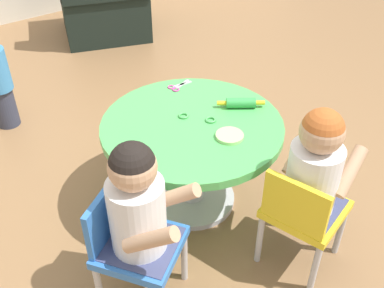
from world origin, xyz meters
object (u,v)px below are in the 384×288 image
Objects in this scene: armchair_dark at (104,0)px; rolling_pin at (241,103)px; craft_table at (192,144)px; child_chair_right at (302,212)px; craft_scissors at (177,87)px; seated_child_left at (137,203)px; seated_child_right at (315,166)px; child_chair_left at (132,243)px.

armchair_dark is 4.60× the size of rolling_pin.
armchair_dark is (0.67, 2.15, -0.06)m from craft_table.
child_chair_right is at bearing -77.79° from craft_table.
craft_scissors is (-0.53, -1.84, 0.18)m from armchair_dark.
seated_child_left is 0.71m from seated_child_right.
rolling_pin is at bearing -69.20° from craft_scissors.
craft_table is 2.25m from armchair_dark.
craft_scissors is at bearing 65.88° from craft_table.
rolling_pin is at bearing 79.40° from seated_child_right.
child_chair_right is at bearing -104.17° from rolling_pin.
seated_child_left and seated_child_right have the same top height.
child_chair_right is 2.79m from armchair_dark.
rolling_pin is at bearing 19.11° from child_chair_left.
craft_table is at bearing -107.34° from armchair_dark.
craft_scissors is at bearing 110.80° from rolling_pin.
child_chair_left is at bearing 123.84° from seated_child_left.
craft_scissors is (0.64, 0.65, -0.04)m from seated_child_left.
craft_scissors is at bearing 45.56° from seated_child_left.
child_chair_left is at bearing 156.38° from child_chair_right.
child_chair_right is at bearing -101.21° from armchair_dark.
seated_child_left reaches higher than rolling_pin.
seated_child_right is (0.04, 0.01, 0.23)m from child_chair_right.
craft_table is 0.63m from seated_child_left.
seated_child_left is at bearing 160.16° from seated_child_right.
armchair_dark is (1.17, 2.49, -0.22)m from seated_child_left.
seated_child_right reaches higher than rolling_pin.
craft_table is at bearing 102.21° from child_chair_right.
armchair_dark is 2.23m from rolling_pin.
craft_scissors is at bearing 43.08° from child_chair_left.
seated_child_left reaches higher than craft_scissors.
seated_child_right is 2.56× the size of rolling_pin.
rolling_pin is (0.27, -0.03, 0.15)m from craft_table.
craft_table is 0.93× the size of armchair_dark.
seated_child_right is (0.69, -0.27, 0.23)m from child_chair_left.
seated_child_right is 0.89m from craft_scissors.
seated_child_right is (0.67, -0.24, 0.00)m from seated_child_left.
rolling_pin is (0.79, 0.27, 0.21)m from child_chair_left.
armchair_dark is (0.50, 2.73, -0.22)m from seated_child_right.
craft_scissors is (0.01, 0.90, 0.18)m from child_chair_right.
child_chair_left is 3.88× the size of craft_scissors.
armchair_dark is at bearing 64.83° from seated_child_left.
seated_child_left is 0.95× the size of child_chair_right.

